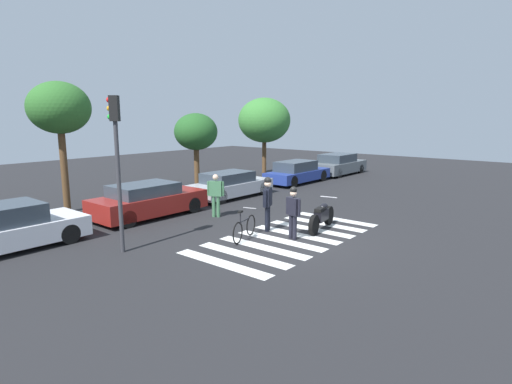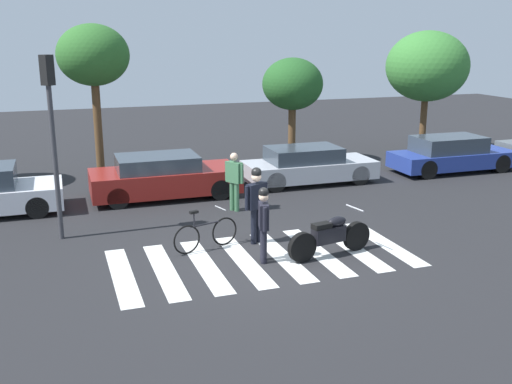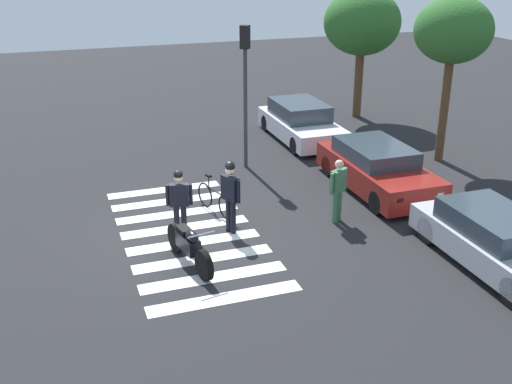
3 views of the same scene
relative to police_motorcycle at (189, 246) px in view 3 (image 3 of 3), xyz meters
name	(u,v)px [view 3 (image 3 of 3)]	position (x,y,z in m)	size (l,w,h in m)	color
ground_plane	(189,235)	(-1.50, 0.35, -0.47)	(60.00, 60.00, 0.00)	#232326
police_motorcycle	(189,246)	(0.00, 0.00, 0.00)	(2.21, 0.72, 1.06)	black
leaning_bicycle	(215,199)	(-2.58, 1.33, -0.09)	(1.67, 0.61, 1.01)	black
officer_on_foot	(179,198)	(-1.56, 0.15, 0.51)	(0.31, 0.64, 1.72)	black
officer_by_motorcycle	(230,191)	(-1.30, 1.38, 0.64)	(0.65, 0.38, 1.89)	black
pedestrian_bystander	(338,187)	(-1.01, 4.18, 0.50)	(0.42, 0.60, 1.70)	#3F724C
crosswalk_stripes	(189,234)	(-1.50, 0.35, -0.47)	(6.75, 3.28, 0.01)	silver
car_white_van	(301,122)	(-7.92, 6.09, 0.18)	(4.42, 1.90, 1.38)	black
car_maroon_wagon	(377,168)	(-2.66, 6.27, 0.18)	(4.54, 1.93, 1.34)	black
car_silver_sedan	(496,241)	(2.30, 6.48, 0.14)	(4.46, 1.79, 1.26)	black
traffic_light_pole	(245,75)	(-5.80, 3.28, 2.52)	(0.34, 0.35, 4.48)	#38383D
street_tree_near	(362,23)	(-10.13, 9.57, 3.32)	(3.04, 3.04, 5.12)	brown
street_tree_mid	(453,32)	(-4.29, 9.57, 3.72)	(2.43, 2.43, 5.28)	brown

